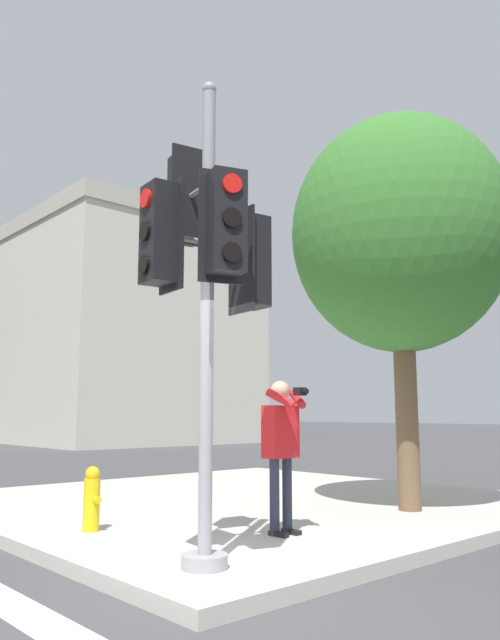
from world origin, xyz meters
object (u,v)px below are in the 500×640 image
(person_photographer, at_px, (281,440))
(fire_hydrant, at_px, (92,499))
(street_tree, at_px, (400,235))
(traffic_signal_pole, at_px, (206,257))

(person_photographer, bearing_deg, fire_hydrant, 132.51)
(street_tree, relative_size, fire_hydrant, 7.89)
(traffic_signal_pole, bearing_deg, fire_hydrant, 86.85)
(traffic_signal_pole, relative_size, person_photographer, 2.66)
(person_photographer, height_order, fire_hydrant, person_photographer)
(traffic_signal_pole, distance_m, person_photographer, 2.44)
(traffic_signal_pole, xyz_separation_m, street_tree, (4.14, 0.66, 1.17))
(traffic_signal_pole, xyz_separation_m, fire_hydrant, (0.12, 2.23, -2.41))
(traffic_signal_pole, distance_m, street_tree, 4.36)
(street_tree, bearing_deg, person_photographer, -179.20)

